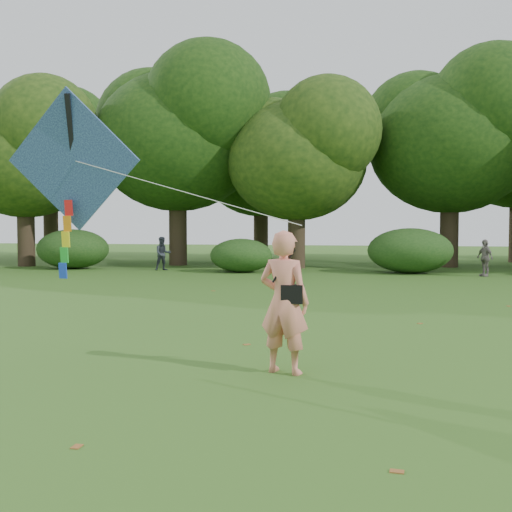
% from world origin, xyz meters
% --- Properties ---
extents(ground, '(100.00, 100.00, 0.00)m').
position_xyz_m(ground, '(0.00, 0.00, 0.00)').
color(ground, '#265114').
rests_on(ground, ground).
extents(man_kite_flyer, '(0.83, 0.66, 2.00)m').
position_xyz_m(man_kite_flyer, '(0.32, -0.58, 1.00)').
color(man_kite_flyer, '#EB866E').
rests_on(man_kite_flyer, ground).
extents(bystander_left, '(0.90, 0.84, 1.48)m').
position_xyz_m(bystander_left, '(-7.61, 17.51, 0.74)').
color(bystander_left, '#292F37').
rests_on(bystander_left, ground).
extents(bystander_right, '(0.73, 0.91, 1.45)m').
position_xyz_m(bystander_right, '(5.78, 16.79, 0.72)').
color(bystander_right, gray).
rests_on(bystander_right, ground).
extents(crossbody_bag, '(0.43, 0.20, 0.75)m').
position_xyz_m(crossbody_bag, '(0.43, -0.61, 1.13)').
color(crossbody_bag, black).
rests_on(crossbody_bag, ground).
extents(flying_kite, '(5.05, 1.44, 3.09)m').
position_xyz_m(flying_kite, '(-3.31, 0.44, 3.07)').
color(flying_kite, '#2A37B6').
rests_on(flying_kite, ground).
extents(tree_line, '(54.70, 15.30, 9.48)m').
position_xyz_m(tree_line, '(1.67, 22.88, 5.60)').
color(tree_line, '#3A2D1E').
rests_on(tree_line, ground).
extents(shrub_band, '(39.15, 3.22, 1.88)m').
position_xyz_m(shrub_band, '(-0.72, 17.60, 0.86)').
color(shrub_band, '#264919').
rests_on(shrub_band, ground).
extents(fallen_leaves, '(10.59, 14.62, 0.01)m').
position_xyz_m(fallen_leaves, '(0.78, 2.50, 0.01)').
color(fallen_leaves, brown).
rests_on(fallen_leaves, ground).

